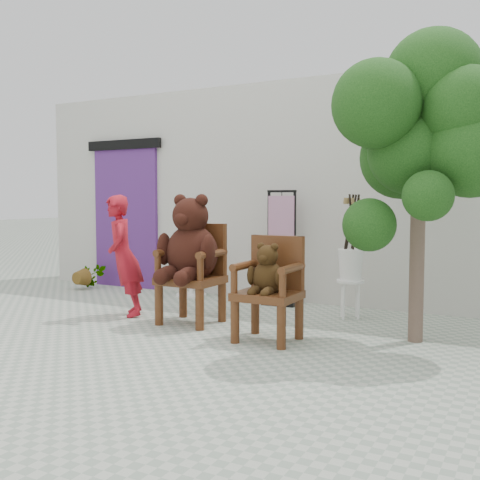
{
  "coord_description": "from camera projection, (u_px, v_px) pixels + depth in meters",
  "views": [
    {
      "loc": [
        2.77,
        -4.43,
        1.39
      ],
      "look_at": [
        -0.09,
        0.96,
        0.95
      ],
      "focal_mm": 42.0,
      "sensor_mm": 36.0,
      "label": 1
    }
  ],
  "objects": [
    {
      "name": "ground_plane",
      "position": [
        201.0,
        347.0,
        5.3
      ],
      "size": [
        60.0,
        60.0,
        0.0
      ],
      "primitive_type": "plane",
      "color": "#A0A695",
      "rests_on": "ground"
    },
    {
      "name": "back_wall",
      "position": [
        317.0,
        192.0,
        7.92
      ],
      "size": [
        9.0,
        1.0,
        3.0
      ],
      "primitive_type": "cube",
      "color": "beige",
      "rests_on": "ground"
    },
    {
      "name": "doorway",
      "position": [
        126.0,
        214.0,
        8.89
      ],
      "size": [
        1.4,
        0.11,
        2.33
      ],
      "color": "#51256F",
      "rests_on": "ground"
    },
    {
      "name": "chair_big",
      "position": [
        191.0,
        252.0,
        6.27
      ],
      "size": [
        0.72,
        0.76,
        1.45
      ],
      "color": "#42210E",
      "rests_on": "ground"
    },
    {
      "name": "chair_small",
      "position": [
        270.0,
        280.0,
        5.52
      ],
      "size": [
        0.59,
        0.54,
        1.03
      ],
      "color": "#42210E",
      "rests_on": "ground"
    },
    {
      "name": "person",
      "position": [
        124.0,
        256.0,
        6.66
      ],
      "size": [
        0.6,
        0.62,
        1.44
      ],
      "primitive_type": "imported",
      "rotation": [
        0.0,
        0.0,
        -0.88
      ],
      "color": "#A31421",
      "rests_on": "ground"
    },
    {
      "name": "cafe_table",
      "position": [
        191.0,
        266.0,
        8.07
      ],
      "size": [
        0.6,
        0.6,
        0.7
      ],
      "rotation": [
        0.0,
        0.0,
        0.12
      ],
      "color": "white",
      "rests_on": "ground"
    },
    {
      "name": "display_stand",
      "position": [
        281.0,
        261.0,
        7.42
      ],
      "size": [
        0.47,
        0.38,
        1.51
      ],
      "rotation": [
        0.0,
        0.0,
        0.06
      ],
      "color": "black",
      "rests_on": "ground"
    },
    {
      "name": "stool_bucket",
      "position": [
        351.0,
        264.0,
        6.53
      ],
      "size": [
        0.32,
        0.32,
        1.45
      ],
      "rotation": [
        0.0,
        0.0,
        0.41
      ],
      "color": "white",
      "rests_on": "ground"
    },
    {
      "name": "tree",
      "position": [
        420.0,
        129.0,
        5.26
      ],
      "size": [
        1.61,
        1.42,
        2.99
      ],
      "rotation": [
        0.0,
        0.0,
        0.4
      ],
      "color": "#4E3A2F",
      "rests_on": "ground"
    },
    {
      "name": "potted_plant",
      "position": [
        88.0,
        274.0,
        8.74
      ],
      "size": [
        0.42,
        0.37,
        0.46
      ],
      "primitive_type": "imported",
      "rotation": [
        0.0,
        0.0,
        -0.02
      ],
      "color": "black",
      "rests_on": "ground"
    }
  ]
}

